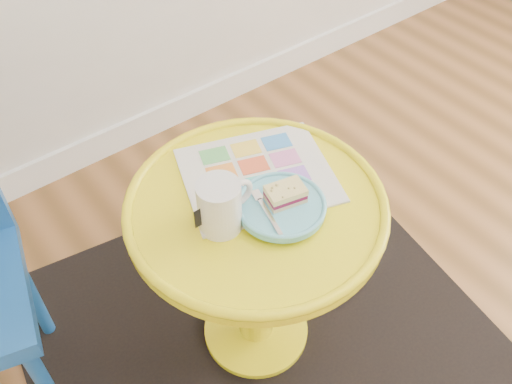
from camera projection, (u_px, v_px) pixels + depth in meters
rug at (256, 331)px, 1.73m from camera, size 1.45×1.28×0.01m
side_table at (256, 247)px, 1.43m from camera, size 0.61×0.61×0.58m
newspaper at (258, 175)px, 1.37m from camera, size 0.43×0.40×0.01m
mug at (220, 204)px, 1.22m from camera, size 0.14×0.10×0.13m
plate at (281, 207)px, 1.28m from camera, size 0.20×0.20×0.02m
cake_slice at (285, 194)px, 1.27m from camera, size 0.10×0.07×0.04m
fork at (266, 210)px, 1.26m from camera, size 0.05×0.14×0.00m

